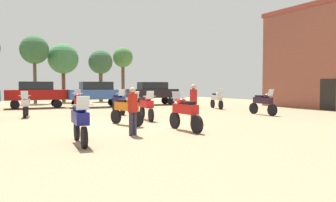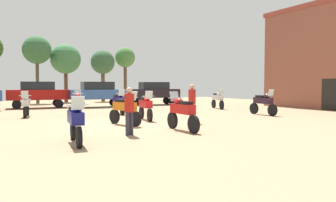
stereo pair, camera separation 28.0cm
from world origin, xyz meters
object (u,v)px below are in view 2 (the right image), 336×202
(motorcycle_4, at_px, (76,120))
(car_4, at_px, (98,92))
(tree_8, at_px, (37,51))
(motorcycle_12, at_px, (78,103))
(tree_2, at_px, (66,59))
(motorcycle_7, at_px, (125,109))
(person_2, at_px, (192,100))
(motorcycle_11, at_px, (26,104))
(car_2, at_px, (38,93))
(person_1, at_px, (129,107))
(motorcycle_8, at_px, (146,106))
(motorcycle_9, at_px, (218,99))
(tree_7, at_px, (103,63))
(motorcycle_1, at_px, (263,102))
(tree_6, at_px, (125,59))
(motorcycle_3, at_px, (119,102))
(motorcycle_2, at_px, (182,112))
(car_5, at_px, (154,92))

(motorcycle_4, xyz_separation_m, car_4, (5.19, 15.65, 0.46))
(car_4, relative_size, tree_8, 0.68)
(motorcycle_12, bearing_deg, tree_2, 95.72)
(motorcycle_7, xyz_separation_m, person_2, (3.03, -0.68, 0.32))
(motorcycle_12, bearing_deg, motorcycle_11, -178.83)
(motorcycle_7, bearing_deg, car_2, -98.28)
(person_1, xyz_separation_m, tree_8, (-0.29, 23.12, 4.05))
(car_2, xyz_separation_m, car_4, (4.30, -1.17, 0.00))
(tree_2, bearing_deg, person_2, -86.24)
(motorcycle_8, relative_size, motorcycle_9, 1.00)
(car_2, bearing_deg, tree_7, -40.68)
(motorcycle_8, height_order, motorcycle_11, motorcycle_8)
(motorcycle_8, distance_m, car_4, 10.61)
(motorcycle_1, bearing_deg, tree_6, -87.25)
(car_2, distance_m, person_2, 14.76)
(tree_2, bearing_deg, motorcycle_3, -89.87)
(motorcycle_4, relative_size, tree_7, 0.39)
(motorcycle_2, bearing_deg, car_5, 67.95)
(motorcycle_9, bearing_deg, motorcycle_12, 18.32)
(motorcycle_8, relative_size, tree_7, 0.40)
(motorcycle_1, distance_m, person_2, 5.98)
(motorcycle_12, bearing_deg, car_2, 113.68)
(car_4, bearing_deg, motorcycle_7, 172.77)
(motorcycle_11, bearing_deg, person_1, 116.08)
(motorcycle_8, relative_size, tree_6, 0.37)
(person_1, bearing_deg, person_2, 12.14)
(person_1, bearing_deg, car_2, 77.26)
(motorcycle_3, relative_size, motorcycle_12, 1.04)
(car_5, bearing_deg, motorcycle_1, -166.75)
(motorcycle_2, relative_size, tree_6, 0.38)
(motorcycle_7, distance_m, tree_7, 21.76)
(person_2, bearing_deg, tree_8, 1.22)
(motorcycle_8, xyz_separation_m, car_2, (-3.66, 11.76, 0.45))
(motorcycle_7, relative_size, car_4, 0.47)
(motorcycle_8, xyz_separation_m, tree_6, (6.51, 19.91, 3.97))
(car_5, distance_m, tree_8, 12.20)
(motorcycle_3, height_order, motorcycle_9, motorcycle_3)
(motorcycle_7, bearing_deg, motorcycle_12, -98.90)
(motorcycle_9, xyz_separation_m, person_1, (-10.47, -8.94, 0.25))
(motorcycle_9, distance_m, car_4, 9.41)
(motorcycle_9, distance_m, tree_6, 15.82)
(motorcycle_8, distance_m, motorcycle_11, 6.93)
(motorcycle_1, height_order, car_4, car_4)
(tree_2, bearing_deg, motorcycle_8, -89.91)
(car_4, bearing_deg, motorcycle_9, -125.66)
(tree_6, relative_size, tree_7, 1.09)
(tree_6, bearing_deg, motorcycle_4, -113.91)
(motorcycle_11, bearing_deg, motorcycle_7, 129.69)
(tree_2, xyz_separation_m, tree_7, (3.81, -0.25, -0.25))
(motorcycle_7, xyz_separation_m, car_4, (2.26, 12.01, 0.44))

